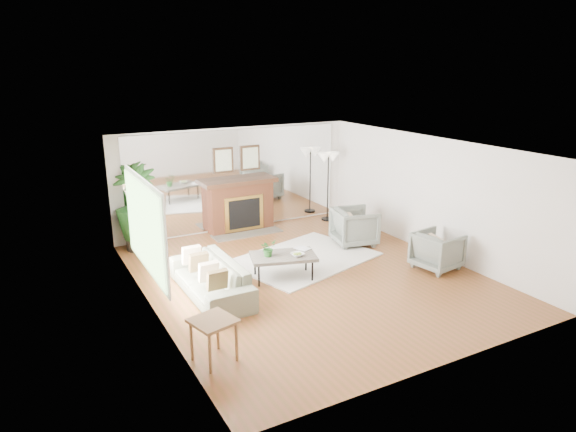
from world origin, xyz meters
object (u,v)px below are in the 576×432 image
fireplace (241,204)px  potted_ficus (136,206)px  armchair_back (355,227)px  floor_lamp (328,163)px  side_table (213,326)px  coffee_table (283,257)px  armchair_front (437,251)px  sofa (211,278)px

fireplace → potted_ficus: (-2.53, -0.16, 0.34)m
armchair_back → floor_lamp: bearing=-1.9°
armchair_back → side_table: size_ratio=1.37×
coffee_table → armchair_front: armchair_front is taller
fireplace → potted_ficus: 2.55m
fireplace → armchair_front: fireplace is taller
fireplace → coffee_table: size_ratio=1.50×
armchair_back → side_table: 5.41m
sofa → potted_ficus: bearing=-169.5°
coffee_table → side_table: (-2.15, -2.03, 0.08)m
sofa → armchair_back: (3.80, 0.99, 0.10)m
fireplace → side_table: size_ratio=3.07×
fireplace → floor_lamp: size_ratio=1.15×
coffee_table → side_table: 2.96m
side_table → sofa: bearing=70.9°
coffee_table → armchair_front: 3.11m
fireplace → armchair_back: bearing=-49.4°
sofa → armchair_back: bearing=104.2°
floor_lamp → armchair_back: bearing=-104.5°
armchair_back → fireplace: bearing=53.3°
sofa → potted_ficus: (-0.57, 2.99, 0.68)m
armchair_front → side_table: bearing=92.9°
side_table → potted_ficus: (0.12, 5.00, 0.48)m
armchair_front → floor_lamp: (-0.10, 3.87, 1.14)m
side_table → floor_lamp: 7.07m
fireplace → coffee_table: (-0.50, -3.13, -0.21)m
floor_lamp → coffee_table: bearing=-134.6°
side_table → armchair_front: bearing=11.5°
side_table → potted_ficus: potted_ficus is taller
armchair_back → armchair_front: size_ratio=1.11×
fireplace → potted_ficus: bearing=-176.4°
potted_ficus → armchair_back: bearing=-24.5°
fireplace → armchair_front: (2.45, -4.12, -0.28)m
fireplace → sofa: (-1.95, -3.14, -0.34)m
armchair_back → armchair_front: (0.60, -1.97, -0.04)m
fireplace → coffee_table: 3.18m
armchair_front → side_table: 5.20m
potted_ficus → fireplace: bearing=3.6°
sofa → floor_lamp: 5.31m
armchair_front → armchair_back: bearing=8.3°
sofa → armchair_back: 3.93m
coffee_table → sofa: bearing=-179.4°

